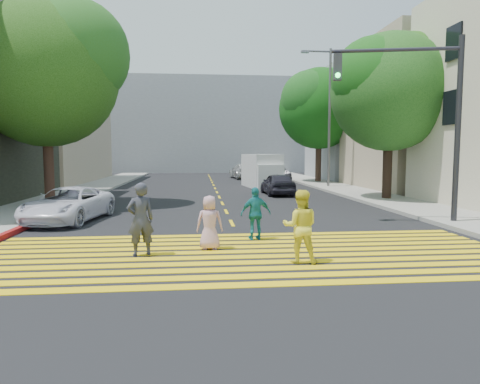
{
  "coord_description": "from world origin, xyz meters",
  "views": [
    {
      "loc": [
        -1.19,
        -9.1,
        2.53
      ],
      "look_at": [
        0.0,
        3.0,
        1.4
      ],
      "focal_mm": 32.0,
      "sensor_mm": 36.0,
      "label": 1
    }
  ],
  "objects": [
    {
      "name": "dark_car_parked",
      "position": [
        5.42,
        27.45,
        0.72
      ],
      "size": [
        2.26,
        4.56,
        1.44
      ],
      "primitive_type": "imported",
      "rotation": [
        0.0,
        0.0,
        0.17
      ],
      "color": "black",
      "rests_on": "ground"
    },
    {
      "name": "pedestrian_woman",
      "position": [
        1.13,
        0.37,
        0.84
      ],
      "size": [
        0.93,
        0.8,
        1.68
      ],
      "primitive_type": "imported",
      "rotation": [
        0.0,
        0.0,
        2.93
      ],
      "color": "yellow",
      "rests_on": "ground"
    },
    {
      "name": "curb_red",
      "position": [
        -6.9,
        6.0,
        0.08
      ],
      "size": [
        0.2,
        8.0,
        0.16
      ],
      "primitive_type": "cube",
      "color": "maroon",
      "rests_on": "ground"
    },
    {
      "name": "ground",
      "position": [
        0.0,
        0.0,
        0.0
      ],
      "size": [
        120.0,
        120.0,
        0.0
      ],
      "primitive_type": "plane",
      "color": "black"
    },
    {
      "name": "backdrop_block",
      "position": [
        0.0,
        48.0,
        6.0
      ],
      "size": [
        30.0,
        8.0,
        12.0
      ],
      "primitive_type": "cube",
      "color": "gray",
      "rests_on": "ground"
    },
    {
      "name": "building_right_grey",
      "position": [
        15.0,
        30.0,
        5.0
      ],
      "size": [
        10.0,
        10.0,
        10.0
      ],
      "primitive_type": "cube",
      "color": "gray",
      "rests_on": "ground"
    },
    {
      "name": "pedestrian_child",
      "position": [
        -0.9,
        1.91,
        0.71
      ],
      "size": [
        0.71,
        0.48,
        1.42
      ],
      "primitive_type": "imported",
      "rotation": [
        0.0,
        0.0,
        3.1
      ],
      "color": "#CA94A3",
      "rests_on": "ground"
    },
    {
      "name": "lane_line",
      "position": [
        0.0,
        22.5,
        0.01
      ],
      "size": [
        0.12,
        34.4,
        0.01
      ],
      "color": "yellow",
      "rests_on": "ground"
    },
    {
      "name": "building_left_tan",
      "position": [
        -16.0,
        28.0,
        5.0
      ],
      "size": [
        12.0,
        16.0,
        10.0
      ],
      "primitive_type": "cube",
      "color": "tan",
      "rests_on": "ground"
    },
    {
      "name": "tree_right_far",
      "position": [
        8.83,
        25.7,
        6.47
      ],
      "size": [
        8.62,
        8.59,
        9.58
      ],
      "rotation": [
        0.0,
        0.0,
        0.38
      ],
      "color": "#2F2014",
      "rests_on": "ground"
    },
    {
      "name": "pedestrian_man",
      "position": [
        -2.6,
        1.41,
        0.9
      ],
      "size": [
        0.76,
        0.62,
        1.8
      ],
      "primitive_type": "imported",
      "rotation": [
        0.0,
        0.0,
        3.48
      ],
      "color": "#343540",
      "rests_on": "ground"
    },
    {
      "name": "building_right_tan",
      "position": [
        15.0,
        19.0,
        5.0
      ],
      "size": [
        10.0,
        10.0,
        10.0
      ],
      "primitive_type": "cube",
      "color": "tan",
      "rests_on": "ground"
    },
    {
      "name": "white_van",
      "position": [
        3.42,
        21.41,
        1.14
      ],
      "size": [
        2.44,
        5.26,
        2.4
      ],
      "rotation": [
        0.0,
        0.0,
        0.11
      ],
      "color": "silver",
      "rests_on": "ground"
    },
    {
      "name": "sidewalk_left",
      "position": [
        -8.5,
        22.0,
        0.07
      ],
      "size": [
        3.0,
        40.0,
        0.15
      ],
      "primitive_type": "cube",
      "color": "gray",
      "rests_on": "ground"
    },
    {
      "name": "pedestrian_extra",
      "position": [
        0.46,
        3.06,
        0.77
      ],
      "size": [
        0.94,
        0.5,
        1.53
      ],
      "primitive_type": "imported",
      "rotation": [
        0.0,
        0.0,
        3.28
      ],
      "color": "#1B7681",
      "rests_on": "ground"
    },
    {
      "name": "street_lamp",
      "position": [
        7.85,
        20.53,
        5.58
      ],
      "size": [
        2.19,
        0.25,
        9.72
      ],
      "rotation": [
        0.0,
        0.0,
        0.02
      ],
      "color": "#585858",
      "rests_on": "ground"
    },
    {
      "name": "white_sedan",
      "position": [
        -5.94,
        7.01,
        0.63
      ],
      "size": [
        2.77,
        4.77,
        1.25
      ],
      "primitive_type": "imported",
      "rotation": [
        0.0,
        0.0,
        -0.16
      ],
      "color": "silver",
      "rests_on": "ground"
    },
    {
      "name": "dark_car_near",
      "position": [
        3.54,
        16.0,
        0.66
      ],
      "size": [
        1.67,
        3.92,
        1.32
      ],
      "primitive_type": "imported",
      "rotation": [
        0.0,
        0.0,
        3.17
      ],
      "color": "black",
      "rests_on": "ground"
    },
    {
      "name": "silver_car",
      "position": [
        3.16,
        31.99,
        0.73
      ],
      "size": [
        2.57,
        5.21,
        1.46
      ],
      "primitive_type": "imported",
      "rotation": [
        0.0,
        0.0,
        3.25
      ],
      "color": "#BCBDBD",
      "rests_on": "ground"
    },
    {
      "name": "tree_left",
      "position": [
        -8.07,
        11.77,
        6.47
      ],
      "size": [
        8.14,
        7.72,
        9.59
      ],
      "rotation": [
        0.0,
        0.0,
        -0.18
      ],
      "color": "#482417",
      "rests_on": "ground"
    },
    {
      "name": "tree_right_near",
      "position": [
        8.72,
        12.38,
        5.93
      ],
      "size": [
        7.05,
        6.73,
        8.76
      ],
      "rotation": [
        0.0,
        0.0,
        0.13
      ],
      "color": "black",
      "rests_on": "ground"
    },
    {
      "name": "crosswalk",
      "position": [
        0.0,
        1.28,
        0.01
      ],
      "size": [
        13.4,
        5.3,
        0.01
      ],
      "color": "yellow",
      "rests_on": "ground"
    },
    {
      "name": "traffic_signal",
      "position": [
        6.53,
        5.12,
        4.18
      ],
      "size": [
        4.34,
        1.15,
        6.47
      ],
      "rotation": [
        0.0,
        0.0,
        -0.21
      ],
      "color": "#252428",
      "rests_on": "ground"
    },
    {
      "name": "sidewalk_right",
      "position": [
        8.5,
        15.0,
        0.07
      ],
      "size": [
        3.0,
        60.0,
        0.15
      ],
      "primitive_type": "cube",
      "color": "gray",
      "rests_on": "ground"
    }
  ]
}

